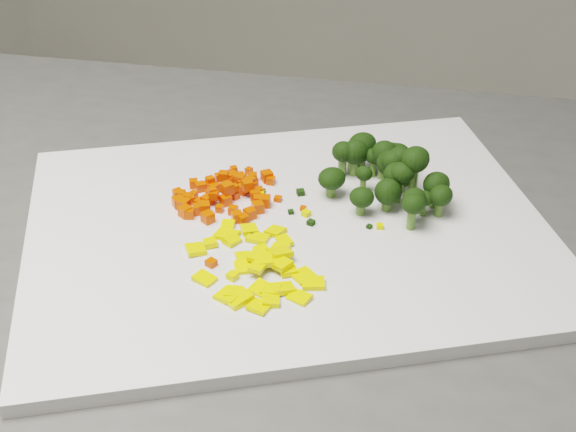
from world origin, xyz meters
The scene contains 141 objects.
cutting_board centered at (0.11, 0.28, 0.91)m, with size 0.48×0.37×0.01m, color silver.
carrot_pile centered at (0.03, 0.29, 0.93)m, with size 0.11×0.11×0.03m, color #F13302, non-canonical shape.
pepper_pile centered at (0.11, 0.22, 0.92)m, with size 0.12×0.12×0.02m, color yellow, non-canonical shape.
broccoli_pile centered at (0.17, 0.38, 0.94)m, with size 0.13×0.13×0.06m, color black, non-canonical shape.
carrot_cube_0 centered at (0.06, 0.31, 0.92)m, with size 0.01×0.01×0.01m, color #F13302.
carrot_cube_1 centered at (0.06, 0.26, 0.92)m, with size 0.01×0.01×0.01m, color #F13302.
carrot_cube_2 centered at (0.04, 0.29, 0.93)m, with size 0.01×0.01×0.01m, color #F13302.
carrot_cube_3 centered at (0.03, 0.28, 0.93)m, with size 0.01×0.01×0.01m, color #F13302.
carrot_cube_4 centered at (0.02, 0.27, 0.92)m, with size 0.01×0.01×0.01m, color #F13302.
carrot_cube_5 centered at (0.03, 0.26, 0.92)m, with size 0.01×0.01×0.01m, color #F13302.
carrot_cube_6 centered at (0.04, 0.31, 0.92)m, with size 0.01×0.01×0.01m, color #F13302.
carrot_cube_7 centered at (0.03, 0.35, 0.92)m, with size 0.01×0.01×0.01m, color #F13302.
carrot_cube_8 centered at (0.00, 0.29, 0.92)m, with size 0.01×0.01×0.01m, color #F13302.
carrot_cube_9 centered at (0.01, 0.26, 0.92)m, with size 0.01×0.01×0.01m, color #F13302.
carrot_cube_10 centered at (0.02, 0.33, 0.92)m, with size 0.01×0.01×0.01m, color #F13302.
carrot_cube_11 centered at (0.01, 0.28, 0.92)m, with size 0.01×0.01×0.01m, color #F13302.
carrot_cube_12 centered at (0.00, 0.27, 0.92)m, with size 0.01×0.01×0.01m, color #F13302.
carrot_cube_13 centered at (0.02, 0.28, 0.92)m, with size 0.01×0.01×0.01m, color #F13302.
carrot_cube_14 centered at (0.04, 0.28, 0.92)m, with size 0.01×0.01×0.01m, color #F13302.
carrot_cube_15 centered at (0.03, 0.32, 0.92)m, with size 0.01×0.01×0.01m, color #F13302.
carrot_cube_16 centered at (0.07, 0.30, 0.92)m, with size 0.01×0.01×0.01m, color #F13302.
carrot_cube_17 centered at (0.04, 0.32, 0.92)m, with size 0.01×0.01×0.01m, color #F13302.
carrot_cube_18 centered at (0.04, 0.27, 0.92)m, with size 0.01×0.01×0.01m, color #F13302.
carrot_cube_19 centered at (0.02, 0.25, 0.92)m, with size 0.01×0.01×0.01m, color #F13302.
carrot_cube_20 centered at (0.07, 0.26, 0.92)m, with size 0.01×0.01×0.01m, color #F13302.
carrot_cube_21 centered at (0.07, 0.29, 0.92)m, with size 0.01×0.01×0.01m, color #F13302.
carrot_cube_22 centered at (0.04, 0.25, 0.92)m, with size 0.01×0.01×0.01m, color #F13302.
carrot_cube_23 centered at (0.04, 0.31, 0.92)m, with size 0.01×0.01×0.01m, color #F13302.
carrot_cube_24 centered at (0.05, 0.34, 0.92)m, with size 0.01×0.01×0.01m, color #F13302.
carrot_cube_25 centered at (0.02, 0.31, 0.93)m, with size 0.01×0.01×0.01m, color #F13302.
carrot_cube_26 centered at (0.03, 0.26, 0.92)m, with size 0.01×0.01×0.01m, color #F13302.
carrot_cube_27 centered at (0.02, 0.31, 0.92)m, with size 0.01×0.01×0.01m, color #F13302.
carrot_cube_28 centered at (0.02, 0.33, 0.92)m, with size 0.01×0.01×0.01m, color #F13302.
carrot_cube_29 centered at (0.07, 0.30, 0.92)m, with size 0.01×0.01×0.01m, color #F13302.
carrot_cube_30 centered at (0.05, 0.32, 0.92)m, with size 0.01×0.01×0.01m, color #F13302.
carrot_cube_31 centered at (0.03, 0.28, 0.92)m, with size 0.01×0.01×0.01m, color #F13302.
carrot_cube_32 centered at (0.05, 0.31, 0.93)m, with size 0.01×0.01×0.01m, color #F13302.
carrot_cube_33 centered at (0.02, 0.27, 0.92)m, with size 0.01×0.01×0.01m, color #F13302.
carrot_cube_34 centered at (0.04, 0.33, 0.92)m, with size 0.01×0.01×0.01m, color #F13302.
carrot_cube_35 centered at (0.04, 0.32, 0.92)m, with size 0.01×0.01×0.01m, color #F13302.
carrot_cube_36 centered at (0.01, 0.30, 0.92)m, with size 0.01×0.01×0.01m, color #F13302.
carrot_cube_37 centered at (0.04, 0.32, 0.92)m, with size 0.01×0.01×0.01m, color #F13302.
carrot_cube_38 centered at (0.01, 0.34, 0.92)m, with size 0.01×0.01×0.01m, color #F13302.
carrot_cube_39 centered at (-0.01, 0.27, 0.92)m, with size 0.01×0.01×0.01m, color #F13302.
carrot_cube_40 centered at (0.00, 0.27, 0.92)m, with size 0.01×0.01×0.01m, color #F13302.
carrot_cube_41 centered at (0.06, 0.27, 0.92)m, with size 0.01×0.01×0.01m, color #F13302.
carrot_cube_42 centered at (0.01, 0.27, 0.92)m, with size 0.01×0.01×0.01m, color #F13302.
carrot_cube_43 centered at (0.06, 0.30, 0.92)m, with size 0.01×0.01×0.01m, color #F13302.
carrot_cube_44 centered at (0.04, 0.30, 0.93)m, with size 0.01×0.01×0.01m, color #F13302.
carrot_cube_45 centered at (0.03, 0.33, 0.92)m, with size 0.01×0.01×0.01m, color #F13302.
carrot_cube_46 centered at (0.01, 0.27, 0.92)m, with size 0.01×0.01×0.01m, color #F13302.
carrot_cube_47 centered at (0.02, 0.32, 0.92)m, with size 0.01×0.01×0.01m, color #F13302.
carrot_cube_48 centered at (0.06, 0.34, 0.92)m, with size 0.01×0.01×0.01m, color #F13302.
carrot_cube_49 centered at (0.07, 0.27, 0.92)m, with size 0.01×0.01×0.01m, color #F13302.
carrot_cube_50 centered at (0.04, 0.29, 0.93)m, with size 0.01×0.01×0.01m, color #F13302.
carrot_cube_51 centered at (0.02, 0.25, 0.92)m, with size 0.01×0.01×0.01m, color #F13302.
carrot_cube_52 centered at (0.02, 0.32, 0.92)m, with size 0.01×0.01×0.01m, color #F13302.
carrot_cube_53 centered at (0.00, 0.26, 0.92)m, with size 0.01×0.01×0.01m, color #F13302.
carrot_cube_54 centered at (0.03, 0.32, 0.92)m, with size 0.01×0.01×0.01m, color #F13302.
carrot_cube_55 centered at (0.01, 0.30, 0.92)m, with size 0.01×0.01×0.01m, color #F13302.
carrot_cube_56 centered at (0.04, 0.33, 0.92)m, with size 0.01×0.01×0.01m, color #F13302.
carrot_cube_57 centered at (0.04, 0.30, 0.92)m, with size 0.01×0.01×0.01m, color #F13302.
carrot_cube_58 centered at (0.02, 0.26, 0.92)m, with size 0.01×0.01×0.01m, color #F13302.
carrot_cube_59 centered at (0.02, 0.27, 0.92)m, with size 0.01×0.01×0.01m, color #F13302.
carrot_cube_60 centered at (0.01, 0.26, 0.92)m, with size 0.01×0.01×0.01m, color #F13302.
carrot_cube_61 centered at (0.02, 0.30, 0.92)m, with size 0.01×0.01×0.01m, color #F13302.
carrot_cube_62 centered at (-0.01, 0.30, 0.92)m, with size 0.01×0.01×0.01m, color #F13302.
pepper_chunk_0 centered at (0.11, 0.23, 0.91)m, with size 0.01×0.01×0.00m, color yellow.
pepper_chunk_1 centered at (0.17, 0.19, 0.91)m, with size 0.01×0.02×0.00m, color yellow.
pepper_chunk_2 centered at (0.12, 0.25, 0.91)m, with size 0.02×0.01×0.00m, color yellow.
pepper_chunk_3 centered at (0.12, 0.17, 0.92)m, with size 0.01×0.01×0.01m, color yellow.
pepper_chunk_4 centered at (0.14, 0.22, 0.91)m, with size 0.02×0.01×0.00m, color yellow.
pepper_chunk_5 centered at (0.14, 0.18, 0.91)m, with size 0.02×0.02×0.00m, color yellow.
pepper_chunk_6 centered at (0.06, 0.20, 0.91)m, with size 0.02×0.02×0.00m, color yellow.
pepper_chunk_7 centered at (0.07, 0.24, 0.91)m, with size 0.02×0.02×0.00m, color yellow.
pepper_chunk_8 centered at (0.14, 0.22, 0.92)m, with size 0.02×0.02×0.00m, color yellow.
pepper_chunk_9 centered at (0.11, 0.26, 0.91)m, with size 0.02×0.02×0.00m, color yellow.
pepper_chunk_10 centered at (0.09, 0.17, 0.91)m, with size 0.01×0.02×0.00m, color yellow.
pepper_chunk_11 centered at (0.08, 0.25, 0.92)m, with size 0.01×0.01×0.00m, color yellow.
pepper_chunk_12 centered at (0.06, 0.25, 0.91)m, with size 0.02×0.01×0.00m, color yellow.
pepper_chunk_13 centered at (0.15, 0.17, 0.92)m, with size 0.01×0.01×0.00m, color yellow.
pepper_chunk_14 centered at (0.12, 0.24, 0.91)m, with size 0.02×0.01×0.00m, color yellow.
pepper_chunk_15 centered at (0.14, 0.18, 0.92)m, with size 0.02×0.01×0.01m, color yellow.
pepper_chunk_16 centered at (0.08, 0.23, 0.92)m, with size 0.01×0.01×0.01m, color yellow.
pepper_chunk_17 centered at (0.13, 0.16, 0.92)m, with size 0.02×0.02×0.01m, color yellow.
pepper_chunk_18 centered at (0.06, 0.22, 0.92)m, with size 0.01×0.01×0.00m, color yellow.
pepper_chunk_19 centered at (0.15, 0.16, 0.91)m, with size 0.02×0.02×0.00m, color yellow.
pepper_chunk_20 centered at (0.13, 0.23, 0.92)m, with size 0.02×0.02×0.00m, color yellow.
pepper_chunk_21 centered at (0.10, 0.25, 0.91)m, with size 0.02×0.02×0.00m, color yellow.
pepper_chunk_22 centered at (0.10, 0.21, 0.91)m, with size 0.01×0.02×0.00m, color yellow.
pepper_chunk_23 centered at (0.12, 0.20, 0.92)m, with size 0.02×0.01×0.00m, color yellow.
pepper_chunk_24 centered at (0.16, 0.22, 0.91)m, with size 0.02×0.02×0.00m, color yellow.
pepper_chunk_25 centered at (0.17, 0.21, 0.91)m, with size 0.02×0.01×0.00m, color yellow.
pepper_chunk_26 centered at (0.11, 0.20, 0.91)m, with size 0.02×0.02×0.00m, color yellow.
pepper_chunk_27 centered at (0.12, 0.16, 0.91)m, with size 0.02×0.02×0.00m, color yellow.
pepper_chunk_28 centered at (0.15, 0.19, 0.91)m, with size 0.02×0.02×0.00m, color yellow.
pepper_chunk_29 centered at (0.12, 0.21, 0.92)m, with size 0.02×0.01×0.00m, color yellow.
pepper_chunk_30 centered at (0.12, 0.22, 0.92)m, with size 0.02×0.02×0.00m, color yellow.
broccoli_floret_0 centered at (0.18, 0.36, 0.94)m, with size 0.03×0.03×0.03m, color black, non-canonical shape.
broccoli_floret_1 centered at (0.16, 0.41, 0.93)m, with size 0.04×0.04×0.04m, color black, non-canonical shape.
broccoli_floret_2 centered at (0.13, 0.40, 0.93)m, with size 0.02×0.02×0.03m, color black, non-canonical shape.
broccoli_floret_3 centered at (0.17, 0.41, 0.93)m, with size 0.03×0.03×0.03m, color black, non-canonical shape.
broccoli_floret_4 centered at (0.18, 0.37, 0.93)m, with size 0.03×0.03×0.03m, color black, non-canonical shape.
broccoli_floret_5 centered at (0.18, 0.38, 0.94)m, with size 0.03×0.03×0.03m, color black, non-canonical shape.
broccoli_floret_6 centered at (0.20, 0.37, 0.95)m, with size 0.04×0.04×0.04m, color black, non-canonical shape.
broccoli_floret_7 centered at (0.23, 0.36, 0.93)m, with size 0.03×0.03×0.03m, color black, non-canonical shape.
broccoli_floret_8 centered at (0.21, 0.34, 0.93)m, with size 0.03×0.03×0.03m, color black, non-canonical shape.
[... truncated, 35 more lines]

